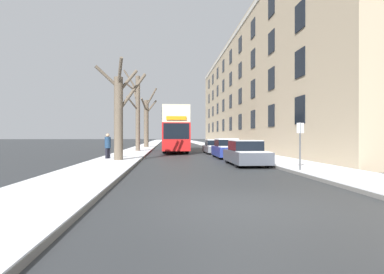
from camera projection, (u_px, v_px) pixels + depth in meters
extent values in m
plane|color=#303335|center=(247.00, 206.00, 7.00)|extent=(320.00, 320.00, 0.00)
cube|color=slate|center=(151.00, 144.00, 59.41)|extent=(3.04, 130.00, 0.13)
cube|color=white|center=(151.00, 144.00, 59.41)|extent=(3.01, 130.00, 0.03)
cube|color=slate|center=(203.00, 144.00, 60.24)|extent=(3.04, 130.00, 0.13)
cube|color=white|center=(203.00, 144.00, 60.24)|extent=(3.01, 130.00, 0.03)
cube|color=tan|center=(263.00, 93.00, 40.81)|extent=(9.00, 54.39, 15.09)
cube|color=black|center=(300.00, 110.00, 19.25)|extent=(0.08, 1.40, 1.80)
cube|color=black|center=(271.00, 116.00, 24.55)|extent=(0.08, 1.40, 1.80)
cube|color=black|center=(253.00, 119.00, 29.85)|extent=(0.08, 1.40, 1.80)
cube|color=black|center=(240.00, 122.00, 35.15)|extent=(0.08, 1.40, 1.80)
cube|color=black|center=(231.00, 124.00, 40.46)|extent=(0.08, 1.40, 1.80)
cube|color=black|center=(223.00, 125.00, 45.76)|extent=(0.08, 1.40, 1.80)
cube|color=black|center=(218.00, 126.00, 51.06)|extent=(0.08, 1.40, 1.80)
cube|color=black|center=(213.00, 127.00, 56.36)|extent=(0.08, 1.40, 1.80)
cube|color=black|center=(209.00, 128.00, 61.66)|extent=(0.08, 1.40, 1.80)
cube|color=black|center=(300.00, 63.00, 19.24)|extent=(0.08, 1.40, 1.80)
cube|color=black|center=(271.00, 79.00, 24.54)|extent=(0.08, 1.40, 1.80)
cube|color=black|center=(253.00, 89.00, 29.84)|extent=(0.08, 1.40, 1.80)
cube|color=black|center=(240.00, 96.00, 35.14)|extent=(0.08, 1.40, 1.80)
cube|color=black|center=(231.00, 101.00, 40.45)|extent=(0.08, 1.40, 1.80)
cube|color=black|center=(223.00, 105.00, 45.75)|extent=(0.08, 1.40, 1.80)
cube|color=black|center=(218.00, 109.00, 51.05)|extent=(0.08, 1.40, 1.80)
cube|color=black|center=(213.00, 111.00, 56.35)|extent=(0.08, 1.40, 1.80)
cube|color=black|center=(209.00, 113.00, 61.65)|extent=(0.08, 1.40, 1.80)
cube|color=black|center=(300.00, 16.00, 19.23)|extent=(0.08, 1.40, 1.80)
cube|color=black|center=(271.00, 42.00, 24.53)|extent=(0.08, 1.40, 1.80)
cube|color=black|center=(253.00, 59.00, 29.83)|extent=(0.08, 1.40, 1.80)
cube|color=black|center=(240.00, 71.00, 35.14)|extent=(0.08, 1.40, 1.80)
cube|color=black|center=(231.00, 79.00, 40.44)|extent=(0.08, 1.40, 1.80)
cube|color=black|center=(223.00, 86.00, 45.74)|extent=(0.08, 1.40, 1.80)
cube|color=black|center=(218.00, 91.00, 51.04)|extent=(0.08, 1.40, 1.80)
cube|color=black|center=(213.00, 95.00, 56.34)|extent=(0.08, 1.40, 1.80)
cube|color=black|center=(209.00, 99.00, 61.64)|extent=(0.08, 1.40, 1.80)
cube|color=black|center=(271.00, 5.00, 24.52)|extent=(0.08, 1.40, 1.80)
cube|color=black|center=(253.00, 29.00, 29.83)|extent=(0.08, 1.40, 1.80)
cube|color=black|center=(240.00, 45.00, 35.13)|extent=(0.08, 1.40, 1.80)
cube|color=black|center=(231.00, 57.00, 40.43)|extent=(0.08, 1.40, 1.80)
cube|color=black|center=(223.00, 66.00, 45.73)|extent=(0.08, 1.40, 1.80)
cube|color=black|center=(218.00, 73.00, 51.03)|extent=(0.08, 1.40, 1.80)
cube|color=black|center=(213.00, 79.00, 56.33)|extent=(0.08, 1.40, 1.80)
cube|color=black|center=(209.00, 84.00, 61.63)|extent=(0.08, 1.40, 1.80)
cube|color=beige|center=(231.00, 41.00, 40.42)|extent=(0.12, 53.31, 0.44)
cylinder|color=brown|center=(118.00, 120.00, 18.72)|extent=(0.55, 0.55, 5.34)
cylinder|color=brown|center=(120.00, 72.00, 18.05)|extent=(0.61, 1.53, 1.55)
cylinder|color=brown|center=(128.00, 81.00, 18.99)|extent=(1.29, 0.72, 1.59)
cylinder|color=brown|center=(132.00, 92.00, 19.17)|extent=(1.82, 1.03, 2.62)
cylinder|color=brown|center=(107.00, 77.00, 18.43)|extent=(1.49, 0.69, 1.37)
cylinder|color=brown|center=(138.00, 114.00, 30.40)|extent=(0.45, 0.45, 7.76)
cylinder|color=brown|center=(131.00, 81.00, 30.26)|extent=(1.51, 0.33, 2.19)
cylinder|color=brown|center=(135.00, 96.00, 31.37)|extent=(0.90, 2.18, 2.78)
cylinder|color=brown|center=(132.00, 103.00, 29.70)|extent=(1.11, 1.50, 1.37)
cylinder|color=brown|center=(132.00, 88.00, 29.92)|extent=(1.26, 1.04, 0.96)
cylinder|color=brown|center=(146.00, 124.00, 41.02)|extent=(0.64, 0.64, 6.57)
cylinder|color=brown|center=(151.00, 107.00, 41.22)|extent=(1.58, 0.56, 1.92)
cylinder|color=brown|center=(151.00, 97.00, 40.56)|extent=(1.70, 1.31, 2.51)
cylinder|color=brown|center=(149.00, 101.00, 41.76)|extent=(0.91, 1.67, 1.51)
cylinder|color=brown|center=(144.00, 105.00, 39.91)|extent=(0.69, 2.34, 1.57)
cube|color=red|center=(175.00, 137.00, 31.55)|extent=(2.48, 11.71, 2.50)
cube|color=beige|center=(175.00, 118.00, 31.54)|extent=(2.43, 11.47, 1.45)
cube|color=beige|center=(175.00, 110.00, 31.54)|extent=(2.43, 11.47, 0.12)
cube|color=black|center=(175.00, 132.00, 31.55)|extent=(2.51, 10.30, 1.30)
cube|color=black|center=(175.00, 117.00, 31.54)|extent=(2.51, 10.30, 1.10)
cube|color=black|center=(176.00, 131.00, 25.73)|extent=(2.23, 0.06, 1.37)
cube|color=orange|center=(176.00, 118.00, 25.72)|extent=(1.73, 0.05, 0.32)
cylinder|color=black|center=(164.00, 148.00, 27.96)|extent=(0.30, 1.04, 1.04)
cylinder|color=black|center=(187.00, 148.00, 28.14)|extent=(0.30, 1.04, 1.04)
cylinder|color=black|center=(165.00, 146.00, 34.73)|extent=(0.30, 1.04, 1.04)
cylinder|color=black|center=(183.00, 146.00, 34.90)|extent=(0.30, 1.04, 1.04)
cube|color=#474C56|center=(246.00, 156.00, 16.94)|extent=(1.82, 4.23, 0.64)
cube|color=black|center=(245.00, 146.00, 17.11)|extent=(1.56, 2.12, 0.56)
cube|color=white|center=(245.00, 141.00, 17.11)|extent=(1.53, 2.01, 0.04)
cube|color=white|center=(253.00, 152.00, 15.44)|extent=(1.64, 1.11, 0.03)
cylinder|color=black|center=(237.00, 161.00, 15.61)|extent=(0.20, 0.67, 0.67)
cylinder|color=black|center=(267.00, 161.00, 15.74)|extent=(0.20, 0.67, 0.67)
cylinder|color=black|center=(227.00, 158.00, 18.14)|extent=(0.20, 0.67, 0.67)
cylinder|color=black|center=(253.00, 158.00, 18.27)|extent=(0.20, 0.67, 0.67)
cube|color=navy|center=(227.00, 151.00, 22.44)|extent=(1.75, 4.00, 0.70)
cube|color=black|center=(226.00, 143.00, 22.60)|extent=(1.51, 2.00, 0.52)
cube|color=white|center=(226.00, 139.00, 22.60)|extent=(1.47, 1.90, 0.09)
cube|color=white|center=(231.00, 147.00, 21.03)|extent=(1.58, 1.04, 0.07)
cylinder|color=black|center=(219.00, 155.00, 21.19)|extent=(0.20, 0.62, 0.62)
cylinder|color=black|center=(241.00, 155.00, 21.31)|extent=(0.20, 0.62, 0.62)
cylinder|color=black|center=(214.00, 153.00, 23.58)|extent=(0.20, 0.62, 0.62)
cylinder|color=black|center=(233.00, 153.00, 23.70)|extent=(0.20, 0.62, 0.62)
cube|color=slate|center=(215.00, 149.00, 28.22)|extent=(1.82, 4.30, 0.56)
cube|color=black|center=(214.00, 143.00, 28.39)|extent=(1.57, 2.15, 0.53)
cube|color=white|center=(214.00, 140.00, 28.39)|extent=(1.53, 2.04, 0.09)
cube|color=white|center=(217.00, 146.00, 26.70)|extent=(1.64, 1.12, 0.07)
cylinder|color=black|center=(208.00, 151.00, 26.87)|extent=(0.20, 0.62, 0.62)
cylinder|color=black|center=(226.00, 151.00, 27.00)|extent=(0.20, 0.62, 0.62)
cylinder|color=black|center=(205.00, 150.00, 29.44)|extent=(0.20, 0.62, 0.62)
cylinder|color=black|center=(221.00, 150.00, 29.57)|extent=(0.20, 0.62, 0.62)
cylinder|color=black|center=(109.00, 154.00, 20.00)|extent=(0.19, 0.19, 0.85)
cylinder|color=black|center=(107.00, 154.00, 19.85)|extent=(0.19, 0.19, 0.85)
cylinder|color=navy|center=(108.00, 143.00, 19.92)|extent=(0.40, 0.40, 0.74)
sphere|color=tan|center=(108.00, 135.00, 19.92)|extent=(0.23, 0.23, 0.23)
cylinder|color=#4C4F54|center=(300.00, 148.00, 13.08)|extent=(0.07, 0.07, 2.25)
cube|color=silver|center=(300.00, 128.00, 13.06)|extent=(0.32, 0.02, 0.44)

